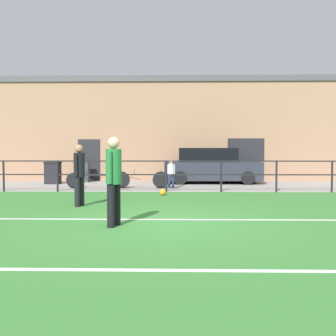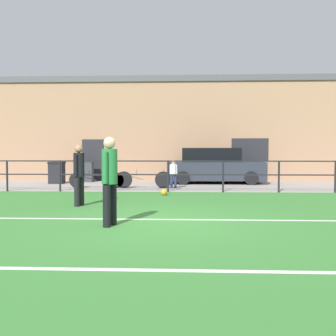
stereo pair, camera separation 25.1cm
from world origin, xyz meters
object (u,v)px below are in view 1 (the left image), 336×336
soccer_ball_match (163,192)px  bicycle_parked_0 (94,180)px  trash_bin_1 (53,173)px  player_goalkeeper (79,171)px  player_striker (114,176)px  parked_car_red (211,167)px  trash_bin_0 (84,171)px  bicycle_parked_1 (141,179)px  spectator_child (171,172)px

soccer_ball_match → bicycle_parked_0: 3.66m
bicycle_parked_0 → trash_bin_1: trash_bin_1 is taller
player_goalkeeper → player_striker: (1.38, -2.69, 0.05)m
player_goalkeeper → parked_car_red: player_goalkeeper is taller
player_goalkeeper → trash_bin_0: (-1.86, 7.92, -0.39)m
player_striker → bicycle_parked_0: bearing=31.4°
parked_car_red → soccer_ball_match: bearing=-113.2°
player_goalkeeper → parked_car_red: 8.50m
player_goalkeeper → parked_car_red: size_ratio=0.38×
player_goalkeeper → bicycle_parked_1: size_ratio=0.74×
bicycle_parked_0 → player_striker: bearing=-74.7°
player_goalkeeper → trash_bin_0: player_goalkeeper is taller
trash_bin_1 → trash_bin_0: bearing=42.7°
parked_car_red → trash_bin_0: parked_car_red is taller
spectator_child → trash_bin_1: size_ratio=1.14×
bicycle_parked_1 → spectator_child: bearing=-2.9°
parked_car_red → bicycle_parked_1: (-3.01, -2.51, -0.42)m
trash_bin_0 → bicycle_parked_1: bearing=-45.0°
parked_car_red → bicycle_parked_1: size_ratio=1.96×
bicycle_parked_0 → bicycle_parked_1: bearing=0.0°
bicycle_parked_1 → trash_bin_0: 4.32m
player_goalkeeper → bicycle_parked_1: (1.20, 4.87, -0.57)m
parked_car_red → trash_bin_0: 6.09m
soccer_ball_match → bicycle_parked_1: bearing=112.4°
player_goalkeeper → bicycle_parked_1: 5.05m
bicycle_parked_1 → soccer_ball_match: bearing=-67.6°
player_striker → trash_bin_0: player_striker is taller
spectator_child → trash_bin_1: (-5.40, 2.05, -0.14)m
spectator_child → trash_bin_1: spectator_child is taller
trash_bin_1 → bicycle_parked_0: bearing=-40.9°
player_goalkeeper → bicycle_parked_0: size_ratio=0.74×
player_goalkeeper → spectator_child: 5.38m
player_striker → bicycle_parked_1: size_ratio=0.78×
spectator_child → bicycle_parked_0: spectator_child is taller
player_striker → bicycle_parked_1: 7.59m
soccer_ball_match → parked_car_red: (2.06, 4.81, 0.68)m
player_goalkeeper → player_striker: player_striker is taller
player_striker → trash_bin_1: size_ratio=1.74×
player_striker → parked_car_red: player_striker is taller
trash_bin_0 → trash_bin_1: bearing=-137.3°
player_striker → trash_bin_1: bearing=40.6°
bicycle_parked_1 → bicycle_parked_0: bearing=-180.0°
trash_bin_1 → soccer_ball_match: bearing=-39.8°
spectator_child → player_striker: bearing=60.3°
player_goalkeeper → soccer_ball_match: 3.46m
bicycle_parked_0 → trash_bin_0: 3.27m
player_striker → spectator_child: player_striker is taller
bicycle_parked_1 → player_striker: bearing=-88.7°
spectator_child → trash_bin_0: (-4.26, 3.11, -0.12)m
bicycle_parked_0 → parked_car_red: bearing=27.1°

